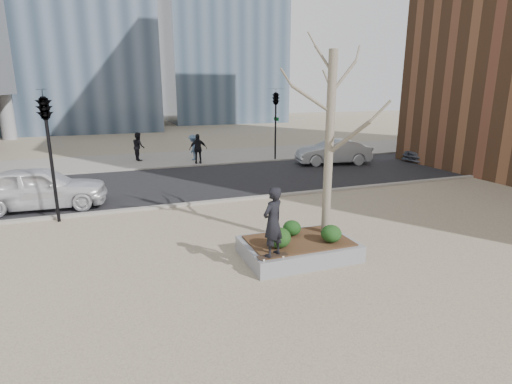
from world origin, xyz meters
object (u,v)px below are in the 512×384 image
object	(u,v)px
police_car	(40,188)
planter	(298,249)
skateboard	(272,257)
skateboarder	(273,222)

from	to	relation	value
police_car	planter	bearing A→B (deg)	-132.11
planter	skateboard	distance (m)	1.38
planter	skateboarder	bearing A→B (deg)	-144.40
planter	skateboard	world-z (taller)	skateboard
skateboarder	police_car	xyz separation A→B (m)	(-6.16, 8.29, -0.55)
skateboarder	police_car	size ratio (longest dim) A/B	0.36
skateboard	police_car	xyz separation A→B (m)	(-6.16, 8.29, 0.35)
planter	police_car	distance (m)	10.46
skateboard	police_car	distance (m)	10.34
planter	skateboard	size ratio (longest dim) A/B	3.85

